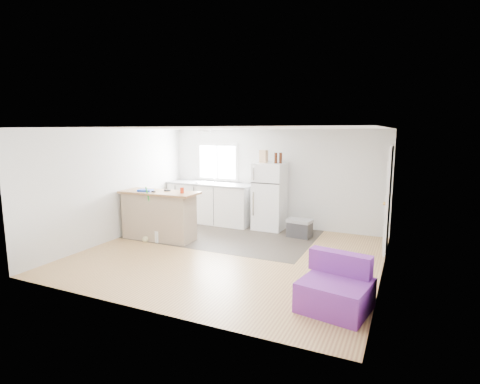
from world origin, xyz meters
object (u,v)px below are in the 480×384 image
object	(u,v)px
peninsula	(159,215)
mop	(147,231)
cooler	(300,228)
blue_tray	(145,190)
bottle_left	(276,158)
purple_seat	(336,290)
refrigerator	(270,196)
cardboard_box	(264,156)
bottle_right	(281,158)
cleaner_jug	(157,236)
kitchen_cabinets	(210,202)
red_cup	(182,190)

from	to	relation	value
peninsula	mop	world-z (taller)	mop
peninsula	cooler	world-z (taller)	peninsula
blue_tray	bottle_left	size ratio (longest dim) A/B	1.20
cooler	purple_seat	size ratio (longest dim) A/B	0.58
refrigerator	cardboard_box	world-z (taller)	cardboard_box
refrigerator	bottle_right	size ratio (longest dim) A/B	6.44
refrigerator	cooler	xyz separation A→B (m)	(0.87, -0.39, -0.60)
peninsula	blue_tray	distance (m)	0.62
cooler	bottle_right	xyz separation A→B (m)	(-0.60, 0.37, 1.53)
cleaner_jug	bottle_left	xyz separation A→B (m)	(1.96, 1.97, 1.60)
cleaner_jug	cardboard_box	bearing A→B (deg)	72.13
kitchen_cabinets	bottle_right	distance (m)	2.25
refrigerator	purple_seat	distance (m)	4.21
peninsula	red_cup	distance (m)	0.84
kitchen_cabinets	purple_seat	distance (m)	5.24
cooler	bottle_left	size ratio (longest dim) A/B	2.28
kitchen_cabinets	red_cup	world-z (taller)	kitchen_cabinets
kitchen_cabinets	mop	world-z (taller)	kitchen_cabinets
red_cup	cooler	bearing A→B (deg)	33.27
peninsula	mop	distance (m)	0.43
kitchen_cabinets	cooler	bearing A→B (deg)	-6.87
kitchen_cabinets	blue_tray	xyz separation A→B (m)	(-0.55, -1.90, 0.55)
mop	red_cup	distance (m)	1.18
blue_tray	mop	bearing A→B (deg)	-49.80
cooler	kitchen_cabinets	bearing A→B (deg)	177.74
peninsula	bottle_right	distance (m)	3.06
refrigerator	cooler	size ratio (longest dim) A/B	2.83
peninsula	mop	xyz separation A→B (m)	(-0.11, -0.28, -0.31)
kitchen_cabinets	bottle_left	xyz separation A→B (m)	(1.80, -0.08, 1.21)
purple_seat	bottle_right	distance (m)	4.28
kitchen_cabinets	mop	distance (m)	2.15
cooler	cardboard_box	size ratio (longest dim) A/B	1.90
refrigerator	cooler	distance (m)	1.12
refrigerator	red_cup	size ratio (longest dim) A/B	13.41
red_cup	bottle_left	world-z (taller)	bottle_left
kitchen_cabinets	cleaner_jug	size ratio (longest dim) A/B	7.89
kitchen_cabinets	red_cup	size ratio (longest dim) A/B	19.58
cooler	mop	bearing A→B (deg)	-142.72
mop	bottle_right	xyz separation A→B (m)	(2.28, 2.08, 1.50)
blue_tray	cardboard_box	bearing A→B (deg)	42.76
mop	cardboard_box	distance (m)	3.17
refrigerator	cooler	world-z (taller)	refrigerator
mop	cardboard_box	bearing A→B (deg)	56.99
purple_seat	bottle_right	world-z (taller)	bottle_right
mop	red_cup	world-z (taller)	mop
cleaner_jug	bottle_right	size ratio (longest dim) A/B	1.19
purple_seat	red_cup	world-z (taller)	red_cup
purple_seat	blue_tray	size ratio (longest dim) A/B	3.28
cleaner_jug	blue_tray	distance (m)	1.04
purple_seat	cardboard_box	distance (m)	4.49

